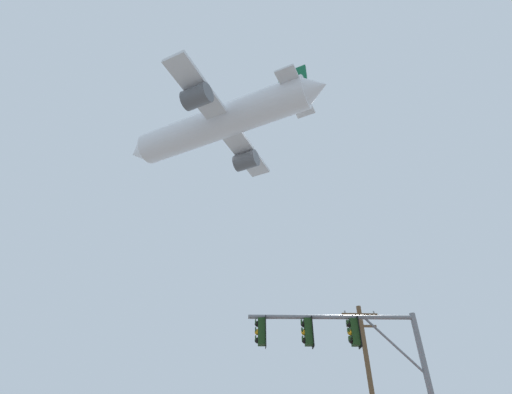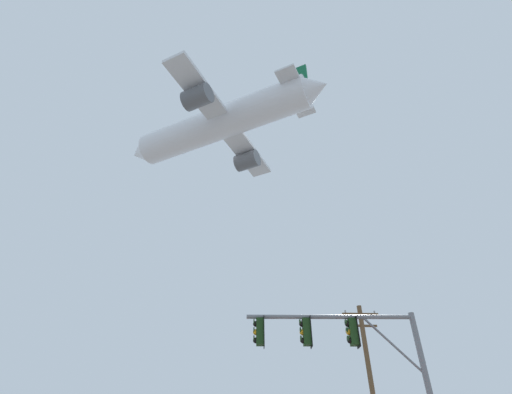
# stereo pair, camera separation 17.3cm
# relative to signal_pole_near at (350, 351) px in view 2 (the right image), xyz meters

# --- Properties ---
(signal_pole_near) EXTENTS (6.02, 0.57, 5.80)m
(signal_pole_near) POSITION_rel_signal_pole_near_xyz_m (0.00, 0.00, 0.00)
(signal_pole_near) COLOR slate
(signal_pole_near) RESTS_ON ground
(utility_pole) EXTENTS (2.20, 0.28, 9.15)m
(utility_pole) POSITION_rel_signal_pole_near_xyz_m (3.56, 9.21, 0.37)
(utility_pole) COLOR brown
(utility_pole) RESTS_ON ground
(airplane) EXTENTS (23.91, 18.46, 6.97)m
(airplane) POSITION_rel_signal_pole_near_xyz_m (-6.50, 17.25, 28.27)
(airplane) COLOR white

